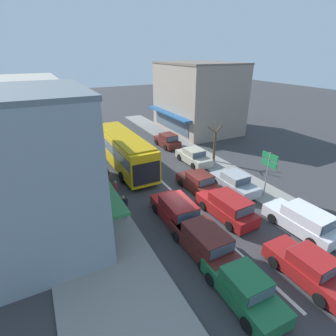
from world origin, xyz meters
name	(u,v)px	position (x,y,z in m)	size (l,w,h in m)	color
ground_plane	(185,203)	(0.00, 0.00, 0.00)	(140.00, 140.00, 0.00)	#353538
lane_centre_line	(161,181)	(0.00, 4.00, 0.00)	(0.20, 28.00, 0.01)	silver
sidewalk_left	(75,188)	(-6.80, 6.00, 0.07)	(5.20, 44.00, 0.14)	gray
kerb_right	(208,160)	(6.20, 6.00, 0.06)	(2.80, 44.00, 0.12)	gray
shopfront_corner_near	(13,179)	(-10.18, -0.05, 4.30)	(8.99, 7.32, 8.60)	#84939E
shopfront_mid_block	(16,137)	(-10.18, 8.31, 4.19)	(8.04, 9.07, 8.39)	silver
building_right_far	(197,97)	(11.48, 16.49, 4.44)	(9.08, 11.43, 8.90)	gray
city_bus	(123,149)	(-1.85, 8.26, 1.88)	(2.85, 10.89, 3.23)	yellow
wagon_adjacent_lane_lead	(227,207)	(1.62, -2.72, 0.75)	(2.10, 4.58, 1.58)	maroon
sedan_adjacent_lane_trail	(244,288)	(-1.84, -8.15, 0.66)	(1.96, 4.23, 1.47)	#1E6638
wagon_queue_far_back	(176,211)	(-1.60, -1.59, 0.75)	(2.02, 4.54, 1.58)	maroon
sedan_queue_gap_filler	(199,183)	(1.94, 1.15, 0.66)	(2.05, 4.28, 1.47)	#561E19
wagon_behind_bus_mid	(204,241)	(-1.71, -4.83, 0.75)	(2.00, 4.53, 1.58)	#561E19
sedan_behind_bus_near	(309,268)	(1.75, -8.69, 0.66)	(1.94, 4.22, 1.47)	maroon
parked_wagon_kerb_front	(303,221)	(4.71, -6.04, 0.75)	(2.06, 4.56, 1.58)	silver
parked_sedan_kerb_second	(234,183)	(4.44, -0.05, 0.66)	(1.95, 4.23, 1.47)	#9EA3A8
parked_sedan_kerb_third	(194,157)	(4.57, 6.14, 0.66)	(1.98, 4.24, 1.47)	#B7B29E
parked_hatchback_kerb_rear	(167,141)	(4.51, 11.69, 0.71)	(1.91, 3.75, 1.54)	#561E19
traffic_light_downstreet	(81,123)	(-4.20, 16.06, 2.85)	(0.33, 0.24, 4.20)	gray
directional_road_sign	(269,164)	(5.79, -1.93, 2.70)	(0.10, 1.40, 3.60)	gray
street_tree_right	(215,144)	(6.48, 5.40, 1.94)	(1.89, 1.79, 3.99)	brown
pedestrian_with_handbag_near	(105,174)	(-4.40, 5.38, 1.07)	(0.65, 0.25, 1.63)	#232838
pedestrian_browsing_midblock	(123,205)	(-4.60, 0.08, 1.07)	(0.66, 0.34, 1.63)	#333338
pedestrian_far_walker	(116,190)	(-4.42, 2.34, 1.07)	(0.32, 0.55, 1.63)	#232838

